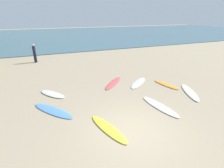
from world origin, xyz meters
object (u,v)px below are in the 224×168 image
at_px(surfboard_6, 52,94).
at_px(beachgoer_near, 34,52).
at_px(surfboard_4, 160,106).
at_px(surfboard_7, 138,83).
at_px(surfboard_1, 190,92).
at_px(surfboard_5, 113,83).
at_px(surfboard_0, 53,111).
at_px(surfboard_3, 166,85).
at_px(surfboard_2, 108,129).

xyz_separation_m(surfboard_6, beachgoer_near, (-0.94, 8.36, 0.97)).
xyz_separation_m(surfboard_4, surfboard_7, (0.64, 3.27, -0.00)).
distance_m(surfboard_1, surfboard_7, 3.29).
xyz_separation_m(surfboard_4, surfboard_5, (-0.97, 3.89, -0.00)).
bearing_deg(surfboard_5, surfboard_6, -132.54).
height_order(surfboard_0, surfboard_7, surfboard_7).
relative_size(surfboard_1, surfboard_6, 1.31).
bearing_deg(surfboard_3, surfboard_5, -39.16).
bearing_deg(beachgoer_near, surfboard_3, -2.40).
xyz_separation_m(surfboard_0, surfboard_7, (5.77, 1.63, 0.00)).
distance_m(surfboard_4, beachgoer_near, 13.39).
xyz_separation_m(surfboard_6, surfboard_7, (5.66, -0.33, -0.01)).
bearing_deg(beachgoer_near, surfboard_5, -10.77).
relative_size(surfboard_4, surfboard_5, 0.99).
bearing_deg(surfboard_7, surfboard_0, 64.86).
relative_size(surfboard_3, surfboard_4, 0.79).
bearing_deg(surfboard_6, surfboard_7, -39.79).
height_order(surfboard_7, beachgoer_near, beachgoer_near).
bearing_deg(surfboard_0, surfboard_5, 171.98).
relative_size(surfboard_0, beachgoer_near, 1.43).
xyz_separation_m(surfboard_1, surfboard_5, (-3.72, 3.16, -0.01)).
relative_size(surfboard_0, surfboard_1, 1.04).
relative_size(surfboard_2, surfboard_5, 0.93).
bearing_deg(surfboard_4, surfboard_2, 4.82).
bearing_deg(surfboard_5, surfboard_4, -32.75).
height_order(surfboard_3, surfboard_4, surfboard_4).
bearing_deg(surfboard_1, beachgoer_near, -26.96).
relative_size(surfboard_0, surfboard_5, 1.02).
bearing_deg(surfboard_3, surfboard_1, 97.75).
bearing_deg(surfboard_2, beachgoer_near, -92.82).
bearing_deg(surfboard_2, surfboard_1, 178.48).
xyz_separation_m(surfboard_2, surfboard_7, (3.77, 3.98, 0.00)).
distance_m(surfboard_0, surfboard_5, 4.73).
distance_m(surfboard_4, surfboard_6, 6.17).
bearing_deg(surfboard_2, surfboard_4, 177.57).
distance_m(surfboard_2, surfboard_7, 5.48).
relative_size(surfboard_0, surfboard_6, 1.36).
bearing_deg(surfboard_6, beachgoer_near, 59.95).
distance_m(surfboard_1, surfboard_3, 1.62).
relative_size(surfboard_6, beachgoer_near, 1.05).
bearing_deg(surfboard_2, surfboard_0, -64.95).
relative_size(surfboard_2, surfboard_6, 1.24).
distance_m(surfboard_3, beachgoer_near, 12.71).
bearing_deg(surfboard_5, surfboard_2, -71.75).
relative_size(surfboard_1, surfboard_3, 1.26).
relative_size(surfboard_1, surfboard_2, 1.06).
bearing_deg(surfboard_4, surfboard_1, -173.24).
relative_size(surfboard_6, surfboard_7, 0.82).
height_order(surfboard_0, surfboard_6, surfboard_6).
height_order(surfboard_5, beachgoer_near, beachgoer_near).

